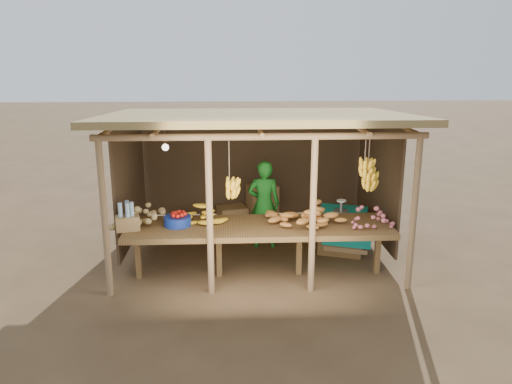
{
  "coord_description": "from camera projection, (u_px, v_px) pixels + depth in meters",
  "views": [
    {
      "loc": [
        -0.4,
        -7.92,
        3.2
      ],
      "look_at": [
        0.0,
        0.0,
        1.05
      ],
      "focal_mm": 35.0,
      "sensor_mm": 36.0,
      "label": 1
    }
  ],
  "objects": [
    {
      "name": "stall_structure",
      "position": [
        261.0,
        141.0,
        7.93
      ],
      "size": [
        4.7,
        3.5,
        2.43
      ],
      "color": "#916F4B",
      "rests_on": "ground"
    },
    {
      "name": "potato_heap",
      "position": [
        145.0,
        213.0,
        7.33
      ],
      "size": [
        1.0,
        0.73,
        0.36
      ],
      "primitive_type": null,
      "rotation": [
        0.0,
        0.0,
        -0.21
      ],
      "color": "#A18653",
      "rests_on": "counter"
    },
    {
      "name": "banana_pile",
      "position": [
        203.0,
        211.0,
        7.43
      ],
      "size": [
        0.68,
        0.47,
        0.35
      ],
      "primitive_type": null,
      "rotation": [
        0.0,
        0.0,
        -0.15
      ],
      "color": "yellow",
      "rests_on": "counter"
    },
    {
      "name": "tarp_crate",
      "position": [
        342.0,
        229.0,
        8.41
      ],
      "size": [
        0.97,
        0.91,
        0.95
      ],
      "color": "brown",
      "rests_on": "ground"
    },
    {
      "name": "vendor",
      "position": [
        264.0,
        204.0,
        8.53
      ],
      "size": [
        0.57,
        0.39,
        1.52
      ],
      "primitive_type": "imported",
      "rotation": [
        0.0,
        0.0,
        3.1
      ],
      "color": "#17691C",
      "rests_on": "ground"
    },
    {
      "name": "ground",
      "position": [
        256.0,
        251.0,
        8.49
      ],
      "size": [
        60.0,
        60.0,
        0.0
      ],
      "primitive_type": "plane",
      "color": "brown",
      "rests_on": "ground"
    },
    {
      "name": "sweet_potato_heap",
      "position": [
        309.0,
        212.0,
        7.36
      ],
      "size": [
        1.28,
        0.97,
        0.36
      ],
      "primitive_type": null,
      "rotation": [
        0.0,
        0.0,
        0.28
      ],
      "color": "#B7722F",
      "rests_on": "counter"
    },
    {
      "name": "tomato_basin",
      "position": [
        178.0,
        220.0,
        7.33
      ],
      "size": [
        0.4,
        0.4,
        0.21
      ],
      "rotation": [
        0.0,
        0.0,
        0.1
      ],
      "color": "navy",
      "rests_on": "counter"
    },
    {
      "name": "counter",
      "position": [
        259.0,
        229.0,
        7.38
      ],
      "size": [
        3.9,
        1.05,
        0.8
      ],
      "color": "brown",
      "rests_on": "ground"
    },
    {
      "name": "carton_stack",
      "position": [
        252.0,
        210.0,
        9.55
      ],
      "size": [
        1.2,
        0.55,
        0.84
      ],
      "color": "olive",
      "rests_on": "ground"
    },
    {
      "name": "burlap_sacks",
      "position": [
        196.0,
        224.0,
        9.12
      ],
      "size": [
        0.79,
        0.41,
        0.56
      ],
      "color": "#43311F",
      "rests_on": "ground"
    },
    {
      "name": "onion_heap",
      "position": [
        372.0,
        214.0,
        7.29
      ],
      "size": [
        0.8,
        0.63,
        0.35
      ],
      "primitive_type": null,
      "rotation": [
        0.0,
        0.0,
        -0.34
      ],
      "color": "#C35F69",
      "rests_on": "counter"
    },
    {
      "name": "bottle_box",
      "position": [
        127.0,
        219.0,
        7.14
      ],
      "size": [
        0.39,
        0.34,
        0.42
      ],
      "color": "olive",
      "rests_on": "counter"
    }
  ]
}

